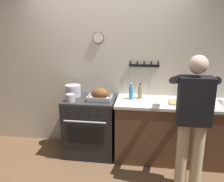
% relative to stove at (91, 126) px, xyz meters
% --- Properties ---
extents(wall_back, '(6.00, 0.13, 2.60)m').
position_rel_stove_xyz_m(wall_back, '(0.22, 0.36, 0.85)').
color(wall_back, beige).
rests_on(wall_back, ground).
extents(counter_block, '(2.03, 0.65, 0.90)m').
position_rel_stove_xyz_m(counter_block, '(1.43, 0.00, 0.01)').
color(counter_block, brown).
rests_on(counter_block, ground).
extents(stove, '(0.76, 0.67, 0.90)m').
position_rel_stove_xyz_m(stove, '(0.00, 0.00, 0.00)').
color(stove, black).
rests_on(stove, ground).
extents(person_cook, '(0.51, 0.63, 1.66)m').
position_rel_stove_xyz_m(person_cook, '(1.39, -0.64, 0.50)').
color(person_cook, '#C6B793').
rests_on(person_cook, ground).
extents(roasting_pan, '(0.35, 0.26, 0.18)m').
position_rel_stove_xyz_m(roasting_pan, '(0.16, -0.06, 0.53)').
color(roasting_pan, '#B7B7BC').
rests_on(roasting_pan, stove).
extents(stock_pot, '(0.24, 0.24, 0.18)m').
position_rel_stove_xyz_m(stock_pot, '(-0.28, 0.08, 0.54)').
color(stock_pot, '#B7B7BC').
rests_on(stock_pot, stove).
extents(saucepan, '(0.13, 0.13, 0.11)m').
position_rel_stove_xyz_m(saucepan, '(-0.24, -0.18, 0.50)').
color(saucepan, '#B7B7BC').
rests_on(saucepan, stove).
extents(cutting_board, '(0.36, 0.24, 0.02)m').
position_rel_stove_xyz_m(cutting_board, '(1.35, -0.04, 0.46)').
color(cutting_board, tan).
rests_on(cutting_board, counter_block).
extents(bottle_cooking_oil, '(0.07, 0.07, 0.29)m').
position_rel_stove_xyz_m(bottle_cooking_oil, '(1.47, 0.19, 0.57)').
color(bottle_cooking_oil, gold).
rests_on(bottle_cooking_oil, counter_block).
extents(bottle_wine_red, '(0.07, 0.07, 0.30)m').
position_rel_stove_xyz_m(bottle_wine_red, '(1.51, 0.08, 0.57)').
color(bottle_wine_red, '#47141E').
rests_on(bottle_wine_red, counter_block).
extents(bottle_vinegar, '(0.07, 0.07, 0.23)m').
position_rel_stove_xyz_m(bottle_vinegar, '(0.75, 0.11, 0.55)').
color(bottle_vinegar, '#997F4C').
rests_on(bottle_vinegar, counter_block).
extents(bottle_olive_oil, '(0.07, 0.07, 0.29)m').
position_rel_stove_xyz_m(bottle_olive_oil, '(1.65, 0.11, 0.57)').
color(bottle_olive_oil, '#385623').
rests_on(bottle_olive_oil, counter_block).
extents(bottle_dish_soap, '(0.06, 0.06, 0.24)m').
position_rel_stove_xyz_m(bottle_dish_soap, '(0.62, 0.05, 0.55)').
color(bottle_dish_soap, '#338CCC').
rests_on(bottle_dish_soap, counter_block).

